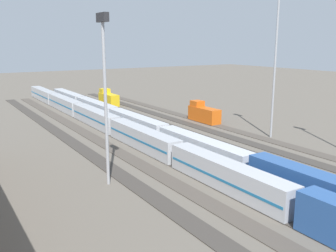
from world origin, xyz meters
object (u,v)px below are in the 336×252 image
Objects in this scene: light_mast_0 at (276,44)px; train_on_track_5 at (112,124)px; train_on_track_2 at (108,99)px; light_mast_1 at (105,76)px; train_on_track_4 at (133,122)px; train_on_track_0 at (203,113)px.

train_on_track_5 is at bearing 52.24° from light_mast_0.
train_on_track_2 is 71.44m from light_mast_1.
light_mast_0 is at bearing -80.50° from light_mast_1.
train_on_track_5 is 1.21× the size of train_on_track_4.
train_on_track_5 is 4.46× the size of light_mast_0.
light_mast_1 is (-27.24, 17.97, 13.28)m from train_on_track_4.
train_on_track_4 is 11.48× the size of train_on_track_2.
train_on_track_2 reaches higher than train_on_track_5.
train_on_track_2 is at bearing 15.06° from train_on_track_0.
light_mast_1 is at bearing 99.50° from light_mast_0.
train_on_track_5 is 13.90× the size of train_on_track_2.
light_mast_0 is 1.32× the size of light_mast_1.
light_mast_0 is at bearing -167.89° from train_on_track_2.
light_mast_1 is at bearing 146.59° from train_on_track_4.
light_mast_1 reaches higher than train_on_track_5.
train_on_track_2 reaches higher than train_on_track_4.
train_on_track_5 and train_on_track_4 have the same top height.
train_on_track_4 is at bearing 47.52° from light_mast_0.
train_on_track_4 is at bearing -98.14° from train_on_track_5.
train_on_track_5 is 25.01m from train_on_track_0.
train_on_track_0 is 0.32× the size of light_mast_0.
light_mast_0 reaches higher than train_on_track_5.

